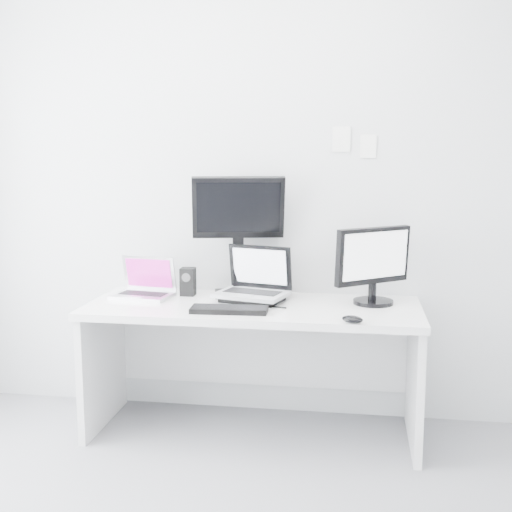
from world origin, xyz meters
name	(u,v)px	position (x,y,z in m)	size (l,w,h in m)	color
back_wall	(262,187)	(0.00, 1.60, 1.35)	(3.60, 3.60, 0.00)	silver
desk	(253,369)	(0.00, 1.25, 0.36)	(1.80, 0.70, 0.73)	white
macbook	(142,277)	(-0.65, 1.33, 0.85)	(0.32, 0.24, 0.24)	silver
speaker	(188,282)	(-0.41, 1.43, 0.81)	(0.08, 0.08, 0.16)	black
dell_laptop	(251,274)	(-0.02, 1.32, 0.89)	(0.37, 0.29, 0.31)	#A8A9AF
rear_monitor	(238,235)	(-0.12, 1.47, 1.08)	(0.52, 0.19, 0.70)	black
samsung_monitor	(374,264)	(0.64, 1.37, 0.95)	(0.47, 0.22, 0.43)	black
keyboard	(229,310)	(-0.09, 1.06, 0.74)	(0.40, 0.14, 0.03)	black
mouse	(352,319)	(0.54, 0.94, 0.75)	(0.11, 0.07, 0.04)	black
wall_note_0	(341,139)	(0.45, 1.59, 1.62)	(0.10, 0.00, 0.14)	white
wall_note_1	(368,146)	(0.60, 1.59, 1.58)	(0.09, 0.00, 0.13)	white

